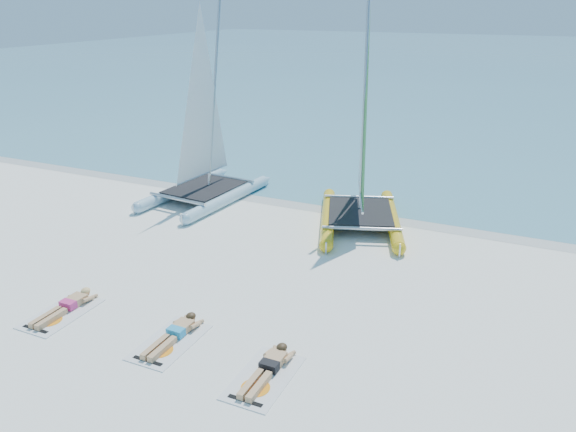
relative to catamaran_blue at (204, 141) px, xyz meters
name	(u,v)px	position (x,y,z in m)	size (l,w,h in m)	color
ground	(241,267)	(3.97, -4.52, -2.15)	(140.00, 140.00, 0.00)	white
sea	(492,60)	(3.97, 58.48, -2.14)	(140.00, 115.00, 0.01)	#70AFBB
wet_sand_strip	(317,205)	(3.97, 0.98, -2.14)	(140.00, 1.40, 0.01)	beige
catamaran_blue	(204,141)	(0.00, 0.00, 0.00)	(2.98, 5.47, 7.19)	#A2C3D5
catamaran_yellow	(362,153)	(5.75, 0.38, 0.08)	(4.08, 5.72, 7.08)	yellow
towel_a	(61,313)	(1.36, -8.40, -2.14)	(1.00, 1.85, 0.02)	white
sunbather_a	(67,306)	(1.36, -8.21, -2.03)	(0.37, 1.73, 0.26)	tan
towel_b	(170,342)	(4.35, -8.31, -2.14)	(1.00, 1.85, 0.02)	white
sunbather_b	(175,333)	(4.35, -8.12, -2.03)	(0.37, 1.73, 0.26)	tan
towel_c	(264,378)	(6.72, -8.55, -2.14)	(1.00, 1.85, 0.02)	white
sunbather_c	(268,367)	(6.72, -8.36, -2.03)	(0.37, 1.73, 0.26)	tan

